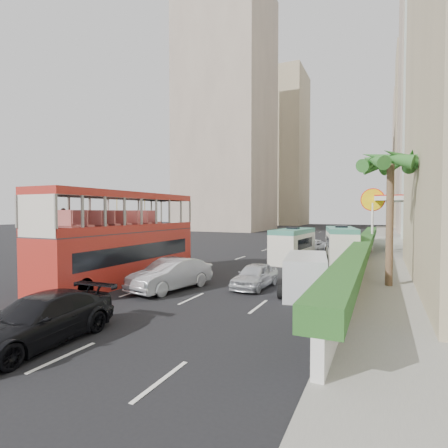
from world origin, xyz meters
The scene contains 19 objects.
ground_plane centered at (0.00, 0.00, 0.00)m, with size 200.00×200.00×0.00m, color black.
double_decker_bus centered at (-6.00, 0.00, 2.53)m, with size 2.50×11.00×5.06m, color red.
car_silver_lane_a centered at (-2.26, -0.84, 0.00)m, with size 1.66×4.77×1.57m, color silver.
car_silver_lane_b centered at (1.46, 1.40, 0.00)m, with size 1.50×3.73×1.27m, color silver.
car_black centered at (-1.83, -8.60, 0.00)m, with size 2.03×5.01×1.45m, color black.
van_asset centered at (1.40, 16.79, 0.00)m, with size 2.30×5.00×1.39m, color silver.
minibus_near centered at (1.08, 11.45, 1.31)m, with size 1.96×5.89×2.61m, color silver.
minibus_far centered at (4.51, 13.16, 1.36)m, with size 2.04×6.13×2.72m, color silver.
panel_van_near centered at (4.16, 1.17, 0.93)m, with size 1.86×4.64×1.86m, color silver.
panel_van_far centered at (3.81, 18.85, 1.06)m, with size 2.12×5.30×2.12m, color silver.
sidewalk centered at (9.00, 25.00, 0.09)m, with size 6.00×120.00×0.18m, color #99968C.
kerb_wall centered at (6.20, 14.00, 0.68)m, with size 0.30×44.00×1.00m, color silver.
hedge centered at (6.20, 14.00, 1.53)m, with size 1.10×44.00×0.70m, color #2D6626.
palm_tree centered at (7.80, 4.00, 3.38)m, with size 0.36×0.36×6.40m, color brown.
shell_station centered at (10.00, 23.00, 2.75)m, with size 6.50×8.00×5.50m, color silver.
tower_far_a centered at (17.00, 82.00, 22.00)m, with size 14.00×14.00×44.00m, color tan.
tower_far_b centered at (17.00, 104.00, 20.00)m, with size 14.00×14.00×40.00m, color #B4A08E.
tower_left_a centered at (-24.00, 55.00, 26.00)m, with size 18.00×18.00×52.00m, color #B4A08E.
tower_left_b centered at (-22.00, 90.00, 23.00)m, with size 16.00×16.00×46.00m, color tan.
Camera 1 is at (7.46, -15.70, 3.96)m, focal length 28.00 mm.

